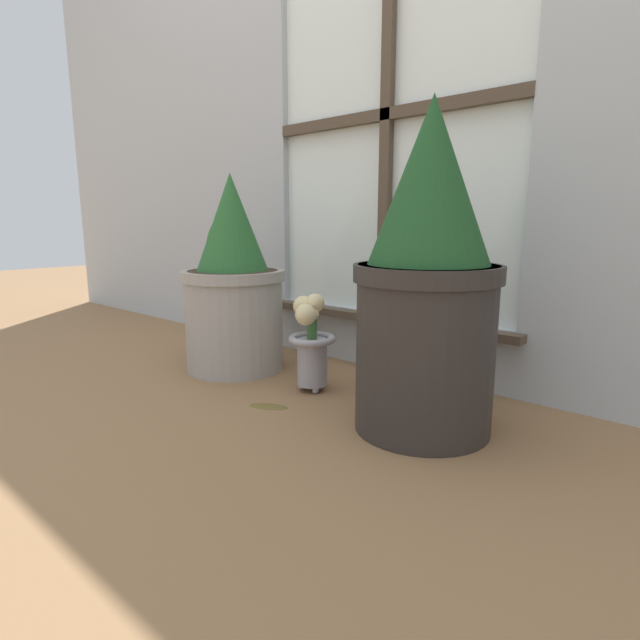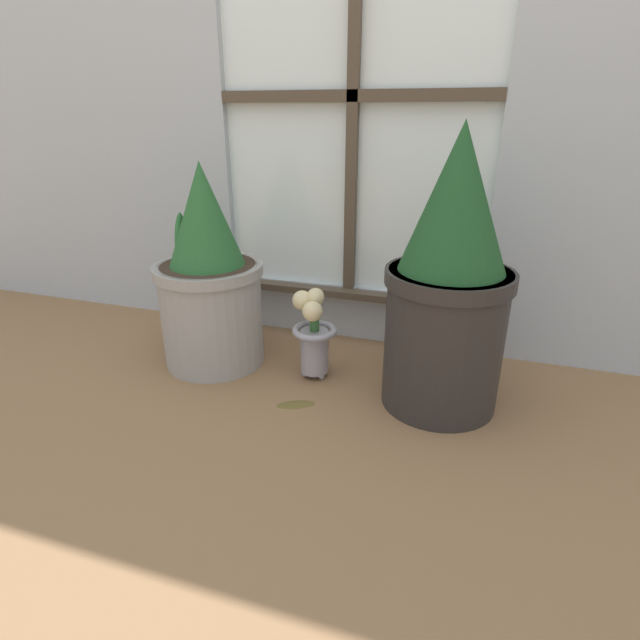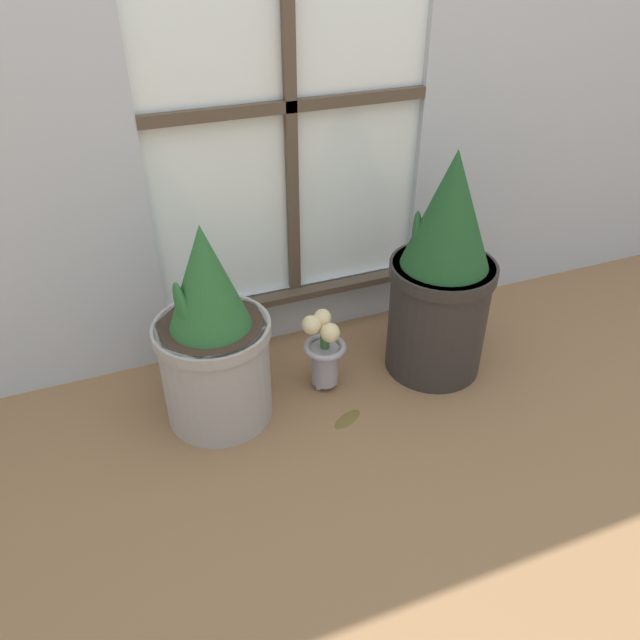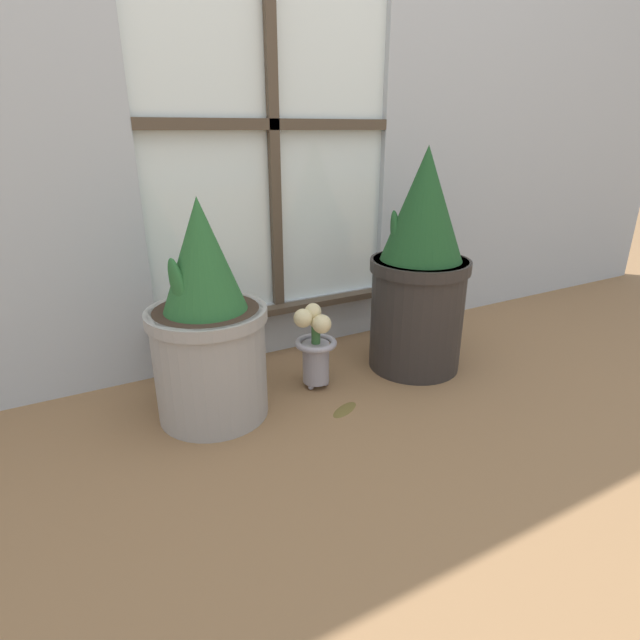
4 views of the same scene
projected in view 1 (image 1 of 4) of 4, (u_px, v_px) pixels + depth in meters
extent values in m
plane|color=olive|center=(269.00, 409.00, 1.32)|extent=(10.00, 10.00, 0.00)
cube|color=#B2B7BC|center=(155.00, 57.00, 2.33)|extent=(1.75, 0.05, 2.50)
cube|color=#B2B7BC|center=(384.00, 340.00, 1.69)|extent=(0.90, 0.05, 0.19)
cube|color=white|center=(392.00, 116.00, 1.56)|extent=(0.90, 0.02, 1.25)
cube|color=#4C3D2D|center=(387.00, 114.00, 1.54)|extent=(0.04, 0.02, 1.25)
cube|color=#4C3D2D|center=(387.00, 114.00, 1.54)|extent=(0.90, 0.02, 0.04)
cube|color=#4C3D2D|center=(377.00, 318.00, 1.64)|extent=(0.96, 0.06, 0.02)
cylinder|color=#9E9993|center=(235.00, 320.00, 1.66)|extent=(0.32, 0.32, 0.33)
cylinder|color=#9E9993|center=(233.00, 275.00, 1.63)|extent=(0.34, 0.34, 0.03)
cylinder|color=#38281E|center=(233.00, 272.00, 1.63)|extent=(0.29, 0.29, 0.01)
cone|color=#28602D|center=(231.00, 222.00, 1.60)|extent=(0.23, 0.23, 0.31)
ellipsoid|color=#28602D|center=(212.00, 246.00, 1.65)|extent=(0.06, 0.11, 0.17)
cylinder|color=#2D2826|center=(424.00, 349.00, 1.16)|extent=(0.32, 0.32, 0.39)
cylinder|color=#2D2826|center=(427.00, 273.00, 1.13)|extent=(0.34, 0.34, 0.04)
cylinder|color=#38281E|center=(428.00, 267.00, 1.12)|extent=(0.29, 0.29, 0.01)
cone|color=#1E4C23|center=(431.00, 181.00, 1.09)|extent=(0.27, 0.27, 0.36)
ellipsoid|color=#1E4C23|center=(407.00, 223.00, 1.19)|extent=(0.08, 0.13, 0.16)
sphere|color=#99939E|center=(319.00, 384.00, 1.49)|extent=(0.02, 0.02, 0.02)
sphere|color=#99939E|center=(302.00, 386.00, 1.47)|extent=(0.02, 0.02, 0.02)
sphere|color=#99939E|center=(316.00, 390.00, 1.44)|extent=(0.02, 0.02, 0.02)
cylinder|color=#99939E|center=(312.00, 362.00, 1.45)|extent=(0.09, 0.09, 0.14)
torus|color=#99939E|center=(312.00, 339.00, 1.44)|extent=(0.14, 0.14, 0.02)
cylinder|color=#386633|center=(312.00, 326.00, 1.43)|extent=(0.03, 0.03, 0.08)
sphere|color=beige|center=(312.00, 314.00, 1.42)|extent=(0.04, 0.04, 0.04)
sphere|color=beige|center=(315.00, 303.00, 1.43)|extent=(0.05, 0.05, 0.05)
sphere|color=beige|center=(303.00, 306.00, 1.45)|extent=(0.06, 0.06, 0.06)
sphere|color=beige|center=(306.00, 315.00, 1.40)|extent=(0.06, 0.06, 0.06)
ellipsoid|color=brown|center=(268.00, 405.00, 1.33)|extent=(0.12, 0.09, 0.01)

